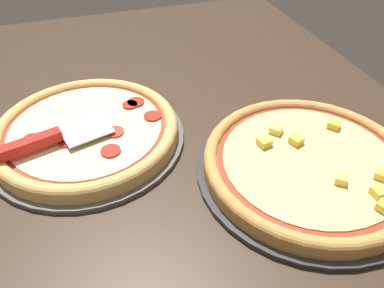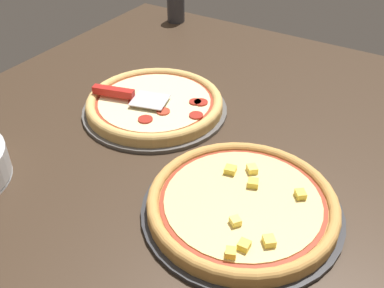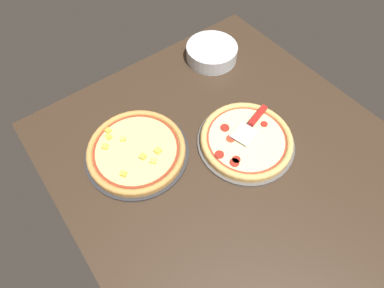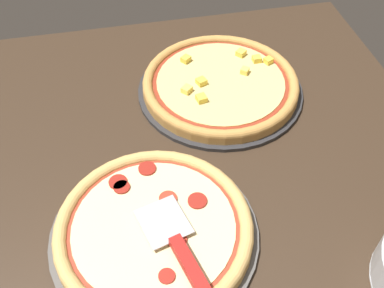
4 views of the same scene
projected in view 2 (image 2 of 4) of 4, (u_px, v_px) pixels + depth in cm
name	position (u px, v px, depth cm)	size (l,w,h in cm)	color
ground_plane	(184.00, 125.00, 117.83)	(132.88, 123.67, 3.60)	#38281C
pizza_pan_front	(155.00, 110.00, 119.64)	(38.36, 38.36, 1.00)	#565451
pizza_front	(155.00, 103.00, 118.39)	(36.06, 36.06, 3.21)	#DBAD60
pizza_pan_back	(242.00, 210.00, 89.16)	(40.04, 40.04, 1.00)	#2D2D30
pizza_back	(242.00, 203.00, 87.90)	(37.64, 37.64, 3.78)	#C68E47
serving_spatula	(123.00, 94.00, 117.47)	(10.31, 20.93, 2.00)	#B7B7BC
parmesan_shaker	(176.00, 5.00, 168.53)	(6.59, 6.59, 12.34)	#333338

